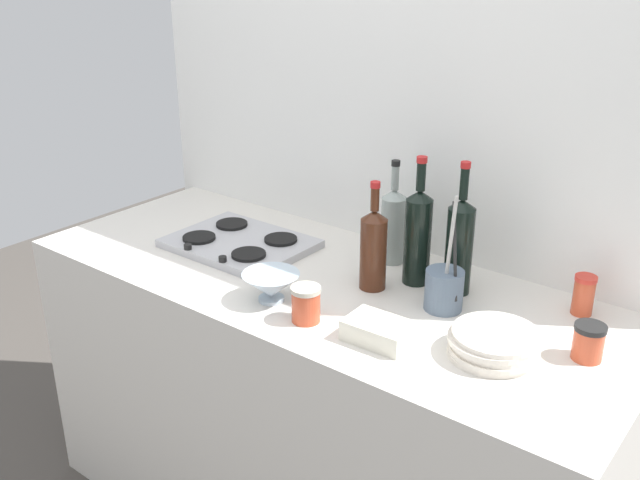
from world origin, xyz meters
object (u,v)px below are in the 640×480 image
plate_stack (494,344)px  condiment_jar_rear (584,295)px  condiment_jar_spare (306,304)px  utensil_crock (444,288)px  condiment_jar_front (588,342)px  wine_bottle_leftmost (393,224)px  wine_bottle_mid_left (418,235)px  butter_dish (379,331)px  wine_bottle_mid_right (459,244)px  wine_bottle_rightmost (373,248)px  stovetop_hob (240,243)px  mixing_bowl (271,286)px

plate_stack → condiment_jar_rear: size_ratio=1.99×
plate_stack → condiment_jar_spare: 0.47m
utensil_crock → condiment_jar_front: size_ratio=3.62×
wine_bottle_leftmost → wine_bottle_mid_left: bearing=-31.6°
condiment_jar_spare → butter_dish: bearing=8.8°
butter_dish → condiment_jar_rear: bearing=52.1°
utensil_crock → wine_bottle_mid_right: bearing=100.7°
wine_bottle_mid_right → condiment_jar_rear: size_ratio=3.48×
wine_bottle_rightmost → condiment_jar_spare: wine_bottle_rightmost is taller
wine_bottle_rightmost → utensil_crock: utensil_crock is taller
wine_bottle_rightmost → condiment_jar_rear: size_ratio=2.89×
plate_stack → condiment_jar_spare: size_ratio=2.24×
stovetop_hob → wine_bottle_rightmost: wine_bottle_rightmost is taller
wine_bottle_leftmost → condiment_jar_front: wine_bottle_leftmost is taller
butter_dish → utensil_crock: (0.04, 0.24, 0.03)m
mixing_bowl → stovetop_hob: bearing=146.4°
utensil_crock → condiment_jar_spare: (-0.24, -0.27, -0.01)m
stovetop_hob → wine_bottle_rightmost: (0.49, 0.02, 0.11)m
wine_bottle_mid_left → wine_bottle_mid_right: 0.12m
mixing_bowl → condiment_jar_spare: condiment_jar_spare is taller
wine_bottle_rightmost → mixing_bowl: 0.30m
wine_bottle_leftmost → mixing_bowl: (-0.12, -0.41, -0.08)m
stovetop_hob → utensil_crock: size_ratio=1.34×
condiment_jar_front → butter_dish: bearing=-151.9°
wine_bottle_mid_right → utensil_crock: wine_bottle_mid_right is taller
condiment_jar_rear → wine_bottle_leftmost: bearing=-177.7°
wine_bottle_rightmost → condiment_jar_front: size_ratio=3.52×
plate_stack → mixing_bowl: (-0.59, -0.11, 0.01)m
condiment_jar_rear → condiment_jar_spare: size_ratio=1.12×
mixing_bowl → condiment_jar_front: 0.80m
wine_bottle_mid_right → utensil_crock: (0.02, -0.11, -0.08)m
mixing_bowl → condiment_jar_front: (0.77, 0.23, 0.00)m
wine_bottle_mid_left → condiment_jar_spare: (-0.10, -0.36, -0.10)m
stovetop_hob → plate_stack: bearing=-6.5°
wine_bottle_leftmost → mixing_bowl: size_ratio=2.03×
wine_bottle_leftmost → condiment_jar_front: (0.65, -0.19, -0.07)m
wine_bottle_mid_right → mixing_bowl: wine_bottle_mid_right is taller
wine_bottle_mid_left → mixing_bowl: wine_bottle_mid_left is taller
plate_stack → wine_bottle_mid_right: (-0.22, 0.24, 0.11)m
mixing_bowl → utensil_crock: utensil_crock is taller
stovetop_hob → wine_bottle_mid_right: bearing=11.4°
plate_stack → condiment_jar_rear: 0.34m
stovetop_hob → wine_bottle_mid_left: bearing=12.3°
condiment_jar_rear → butter_dish: bearing=-127.9°
plate_stack → wine_bottle_mid_right: bearing=132.8°
mixing_bowl → condiment_jar_rear: condiment_jar_rear is taller
wine_bottle_rightmost → condiment_jar_front: 0.60m
wine_bottle_rightmost → condiment_jar_rear: wine_bottle_rightmost is taller
mixing_bowl → utensil_crock: (0.39, 0.24, 0.02)m
wine_bottle_mid_left → butter_dish: bearing=-73.9°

